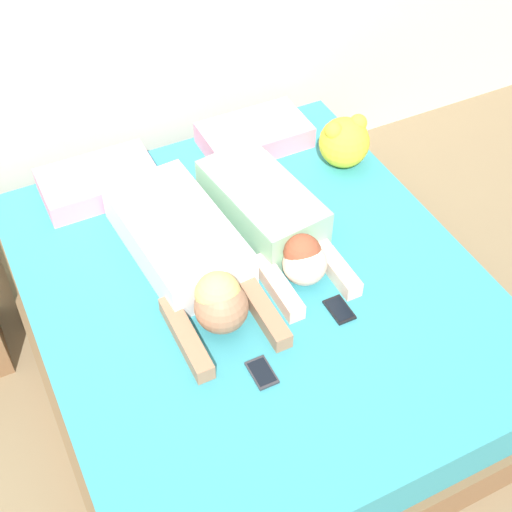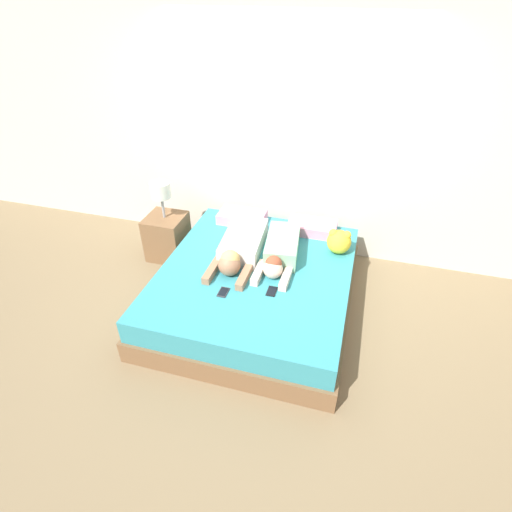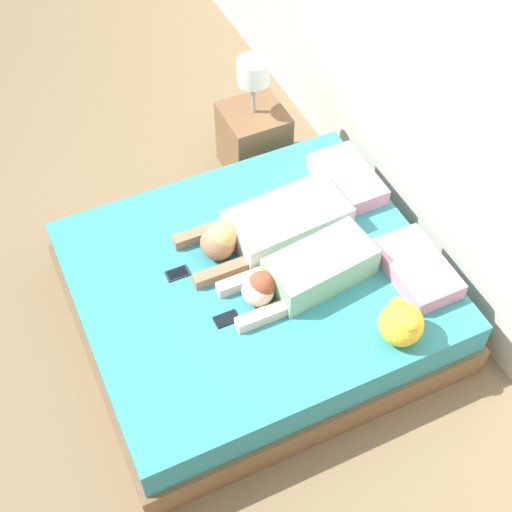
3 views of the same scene
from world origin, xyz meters
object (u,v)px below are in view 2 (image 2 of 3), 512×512
pillow_head_right (312,227)px  nightstand (167,233)px  person_left (240,247)px  cell_phone_left (223,292)px  person_right (280,251)px  cell_phone_right (272,291)px  pillow_head_left (242,217)px  bed (256,287)px  plush_toy (339,241)px

pillow_head_right → nightstand: nightstand is taller
person_left → cell_phone_left: size_ratio=7.82×
person_right → cell_phone_right: person_right is taller
person_left → cell_phone_left: 0.60m
pillow_head_left → person_left: (0.18, -0.64, 0.04)m
bed → person_left: (-0.22, 0.18, 0.32)m
person_left → person_right: 0.40m
pillow_head_right → person_left: size_ratio=0.50×
cell_phone_right → pillow_head_right: bearing=81.1°
person_left → plush_toy: 0.99m
plush_toy → bed: bearing=-144.8°
bed → cell_phone_right: bearing=-51.5°
cell_phone_right → nightstand: (-1.45, 0.84, -0.14)m
bed → pillow_head_right: 0.95m
pillow_head_right → cell_phone_left: size_ratio=3.92×
pillow_head_left → person_right: size_ratio=0.58×
pillow_head_right → person_right: person_right is taller
person_left → cell_phone_right: (0.44, -0.46, -0.09)m
cell_phone_left → pillow_head_right: bearing=64.9°
cell_phone_right → person_right: bearing=95.0°
pillow_head_right → cell_phone_right: size_ratio=3.92×
pillow_head_right → person_left: (-0.61, -0.64, 0.04)m
person_right → nightstand: nightstand is taller
bed → nightstand: (-1.22, 0.55, 0.09)m
person_left → pillow_head_left: bearing=105.8°
person_right → cell_phone_left: size_ratio=6.77×
bed → plush_toy: size_ratio=8.20×
plush_toy → cell_phone_left: bearing=-134.3°
bed → plush_toy: (0.71, 0.50, 0.35)m
person_left → pillow_head_right: bearing=46.3°
bed → pillow_head_left: pillow_head_left is taller
pillow_head_left → pillow_head_right: size_ratio=1.00×
person_right → cell_phone_left: person_right is taller
pillow_head_right → plush_toy: plush_toy is taller
cell_phone_left → cell_phone_right: 0.43m
bed → person_right: bearing=49.4°
pillow_head_left → cell_phone_left: 1.25m
cell_phone_right → pillow_head_left: bearing=119.4°
pillow_head_left → cell_phone_left: pillow_head_left is taller
pillow_head_left → person_right: bearing=-46.4°
pillow_head_left → plush_toy: plush_toy is taller
bed → cell_phone_left: (-0.18, -0.41, 0.23)m
person_right → pillow_head_left: bearing=133.6°
bed → plush_toy: bearing=35.2°
person_left → cell_phone_right: size_ratio=7.82×
pillow_head_right → person_left: person_left is taller
person_left → cell_phone_right: person_left is taller
person_right → plush_toy: 0.61m
person_right → cell_phone_right: (0.04, -0.50, -0.09)m
pillow_head_left → person_left: person_left is taller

